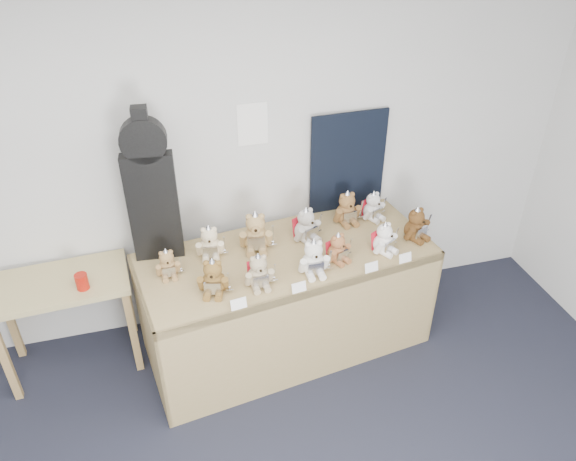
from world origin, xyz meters
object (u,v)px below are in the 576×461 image
object	(u,v)px
teddy_front_right	(338,249)
teddy_back_far_left	(168,264)
guitar_case	(151,188)
teddy_front_far_left	(213,278)
teddy_back_left	(210,243)
teddy_front_centre	(314,259)
teddy_front_far_right	(384,239)
side_table	(62,296)
teddy_back_centre_right	(306,226)
teddy_back_right	(347,209)
teddy_front_end	(416,225)
teddy_back_end	(373,207)
red_cup	(82,282)
teddy_back_centre_left	(256,233)
display_table	(291,281)
teddy_front_left	(259,272)

from	to	relation	value
teddy_front_right	teddy_back_far_left	distance (m)	1.11
guitar_case	teddy_front_far_left	xyz separation A→B (m)	(0.29, -0.48, -0.41)
teddy_front_far_left	teddy_front_right	world-z (taller)	teddy_front_far_left
teddy_front_right	teddy_back_left	bearing A→B (deg)	138.84
teddy_front_centre	teddy_back_left	size ratio (longest dim) A/B	1.06
teddy_front_far_right	teddy_back_left	size ratio (longest dim) A/B	0.95
side_table	teddy_back_centre_right	xyz separation A→B (m)	(1.69, -0.08, 0.33)
teddy_back_centre_right	teddy_back_right	size ratio (longest dim) A/B	1.00
teddy_front_centre	teddy_back_centre_right	world-z (taller)	same
teddy_front_centre	teddy_front_end	xyz separation A→B (m)	(0.81, 0.19, -0.00)
teddy_front_right	teddy_back_centre_right	size ratio (longest dim) A/B	0.84
teddy_back_end	teddy_back_far_left	size ratio (longest dim) A/B	1.11
teddy_back_right	teddy_back_end	size ratio (longest dim) A/B	1.15
teddy_front_right	teddy_back_right	xyz separation A→B (m)	(0.22, 0.43, 0.02)
teddy_back_right	teddy_back_far_left	world-z (taller)	teddy_back_right
teddy_front_right	teddy_back_right	world-z (taller)	teddy_back_right
teddy_back_end	guitar_case	bearing A→B (deg)	158.69
red_cup	teddy_front_far_left	world-z (taller)	teddy_front_far_left
teddy_front_centre	teddy_back_centre_left	world-z (taller)	teddy_back_centre_left
teddy_back_left	side_table	bearing A→B (deg)	-178.73
display_table	teddy_back_end	distance (m)	0.85
red_cup	teddy_front_right	size ratio (longest dim) A/B	0.47
red_cup	teddy_front_centre	xyz separation A→B (m)	(1.46, -0.35, 0.15)
teddy_front_left	teddy_back_end	distance (m)	1.13
teddy_back_centre_left	teddy_front_centre	bearing A→B (deg)	-40.28
red_cup	teddy_front_far_left	bearing A→B (deg)	-24.65
teddy_front_left	teddy_front_right	world-z (taller)	teddy_front_left
teddy_front_far_left	teddy_front_far_right	world-z (taller)	teddy_front_far_left
display_table	teddy_front_end	distance (m)	0.96
side_table	teddy_back_centre_right	bearing A→B (deg)	-6.32
guitar_case	teddy_back_far_left	size ratio (longest dim) A/B	4.83
teddy_front_left	teddy_front_right	xyz separation A→B (m)	(0.56, 0.12, -0.01)
side_table	red_cup	distance (m)	0.27
teddy_front_end	teddy_back_far_left	bearing A→B (deg)	156.36
teddy_front_far_left	teddy_front_end	world-z (taller)	teddy_front_far_left
side_table	teddy_back_centre_right	world-z (taller)	teddy_back_centre_right
teddy_front_right	teddy_front_end	world-z (taller)	teddy_front_end
teddy_back_left	teddy_back_centre_right	world-z (taller)	teddy_back_centre_right
display_table	teddy_front_right	world-z (taller)	teddy_front_right
red_cup	teddy_front_left	distance (m)	1.16
display_table	red_cup	size ratio (longest dim) A/B	19.15
teddy_front_far_left	teddy_front_far_right	bearing A→B (deg)	22.05
guitar_case	side_table	bearing A→B (deg)	-175.21
side_table	teddy_back_left	world-z (taller)	teddy_back_left
display_table	teddy_back_left	bearing A→B (deg)	151.47
teddy_front_end	teddy_back_left	size ratio (longest dim) A/B	1.03
display_table	teddy_front_left	size ratio (longest dim) A/B	8.16
teddy_back_right	teddy_back_end	xyz separation A→B (m)	(0.21, -0.00, -0.01)
teddy_front_far_left	teddy_front_left	size ratio (longest dim) A/B	1.05
teddy_front_centre	teddy_front_right	world-z (taller)	teddy_front_centre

